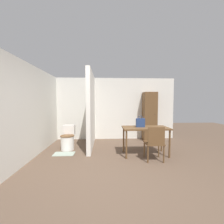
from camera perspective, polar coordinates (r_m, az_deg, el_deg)
ground_plane at (r=3.22m, az=1.89°, el=-24.10°), size 16.00×16.00×0.00m
wall_back at (r=6.19m, az=-0.72°, el=1.27°), size 5.30×0.12×2.50m
wall_left at (r=4.90m, az=-26.64°, el=0.31°), size 0.12×4.28×2.50m
partition_wall at (r=5.14m, az=-7.92°, el=0.78°), size 0.12×2.02×2.50m
dining_table at (r=4.41m, az=12.62°, el=-6.83°), size 1.30×0.68×0.80m
wooden_chair at (r=4.03m, az=15.92°, el=-10.91°), size 0.47×0.47×0.90m
toilet at (r=5.10m, az=-16.48°, el=-10.05°), size 0.43×0.58×0.75m
handbag at (r=4.38m, az=10.76°, el=-3.98°), size 0.25×0.11×0.32m
wooden_cabinet at (r=6.16m, az=14.08°, el=-1.58°), size 0.51×0.50×1.91m
bath_mat at (r=4.74m, az=-17.80°, el=-14.94°), size 0.59×0.37×0.01m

